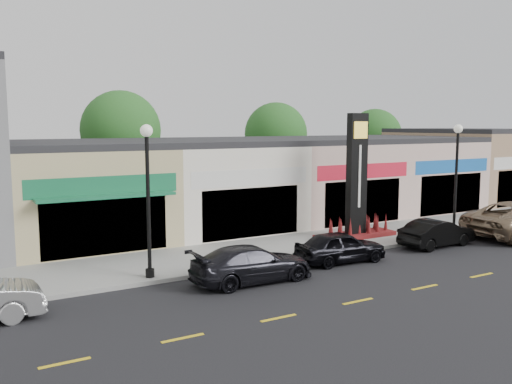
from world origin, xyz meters
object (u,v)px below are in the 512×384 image
pylon_sign (356,194)px  car_black_sedan (340,247)px  car_black_conv (437,233)px  lamp_west_near (148,185)px  lamp_east_near (456,167)px  car_dark_sedan (252,264)px

pylon_sign → car_black_sedan: bearing=-138.1°
car_black_sedan → car_black_conv: bearing=-85.6°
lamp_west_near → car_black_conv: lamp_west_near is taller
lamp_east_near → car_black_conv: bearing=-154.5°
car_black_sedan → car_black_conv: (5.70, 0.06, -0.01)m
lamp_west_near → lamp_east_near: size_ratio=1.00×
car_dark_sedan → lamp_east_near: bearing=-81.3°
pylon_sign → car_dark_sedan: bearing=-155.3°
lamp_east_near → pylon_sign: bearing=161.3°
car_dark_sedan → car_black_conv: bearing=-86.1°
car_black_sedan → pylon_sign: bearing=-44.2°
car_black_sedan → car_black_conv: car_black_sedan is taller
car_black_conv → lamp_west_near: bearing=82.1°
car_dark_sedan → pylon_sign: bearing=-65.1°
lamp_west_near → car_dark_sedan: 4.63m
car_dark_sedan → car_black_sedan: size_ratio=1.19×
lamp_west_near → pylon_sign: bearing=8.8°
lamp_east_near → car_black_conv: 4.10m
car_black_sedan → car_dark_sedan: bearing=101.2°
lamp_west_near → car_black_sedan: lamp_west_near is taller
car_black_sedan → car_black_conv: size_ratio=0.99×
pylon_sign → car_black_conv: (2.33, -2.97, -1.64)m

